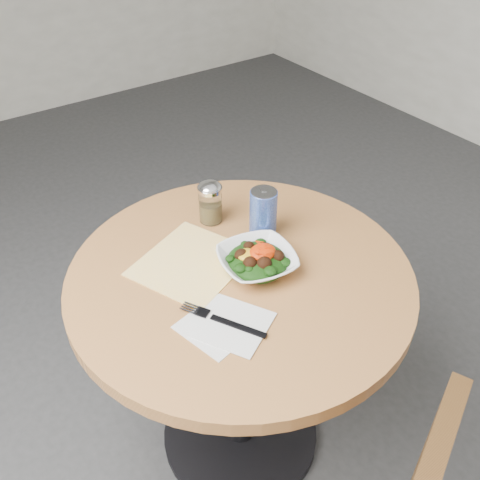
% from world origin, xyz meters
% --- Properties ---
extents(ground, '(6.00, 6.00, 0.00)m').
position_xyz_m(ground, '(0.00, 0.00, 0.00)').
color(ground, '#313133').
rests_on(ground, ground).
extents(table, '(0.90, 0.90, 0.75)m').
position_xyz_m(table, '(0.00, 0.00, 0.55)').
color(table, black).
rests_on(table, ground).
extents(cloth_napkin, '(0.35, 0.34, 0.00)m').
position_xyz_m(cloth_napkin, '(-0.09, 0.10, 0.75)').
color(cloth_napkin, '#FCAB0D').
rests_on(cloth_napkin, table).
extents(paper_napkins, '(0.23, 0.22, 0.00)m').
position_xyz_m(paper_napkins, '(-0.14, -0.14, 0.75)').
color(paper_napkins, silver).
rests_on(paper_napkins, table).
extents(salad_bowl, '(0.23, 0.23, 0.07)m').
position_xyz_m(salad_bowl, '(0.04, -0.02, 0.78)').
color(salad_bowl, white).
rests_on(salad_bowl, table).
extents(fork, '(0.12, 0.21, 0.00)m').
position_xyz_m(fork, '(-0.14, -0.12, 0.76)').
color(fork, black).
rests_on(fork, table).
extents(spice_shaker, '(0.07, 0.07, 0.13)m').
position_xyz_m(spice_shaker, '(0.06, 0.23, 0.81)').
color(spice_shaker, silver).
rests_on(spice_shaker, table).
extents(beverage_can, '(0.08, 0.08, 0.15)m').
position_xyz_m(beverage_can, '(0.14, 0.09, 0.82)').
color(beverage_can, navy).
rests_on(beverage_can, table).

